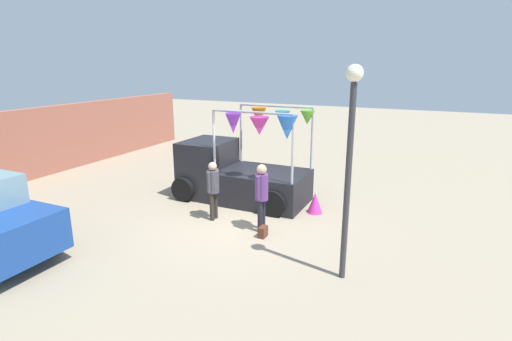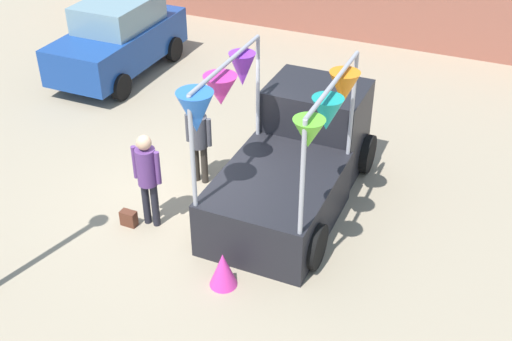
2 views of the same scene
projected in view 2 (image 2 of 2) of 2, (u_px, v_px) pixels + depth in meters
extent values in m
plane|color=gray|center=(197.00, 203.00, 11.79)|extent=(60.00, 60.00, 0.00)
cube|color=black|center=(276.00, 202.00, 10.96)|extent=(1.90, 2.60, 1.00)
cube|color=black|center=(316.00, 129.00, 12.28)|extent=(1.80, 1.40, 1.80)
cube|color=#8CB2C6|center=(317.00, 108.00, 12.03)|extent=(1.76, 1.37, 0.60)
cylinder|color=black|center=(276.00, 134.00, 13.15)|extent=(0.22, 0.76, 0.76)
cylinder|color=black|center=(366.00, 153.00, 12.51)|extent=(0.22, 0.76, 0.76)
cylinder|color=black|center=(208.00, 217.00, 10.81)|extent=(0.22, 0.76, 0.76)
cylinder|color=black|center=(314.00, 246.00, 10.17)|extent=(0.22, 0.76, 0.76)
cylinder|color=#A5A5AD|center=(258.00, 87.00, 11.39)|extent=(0.07, 0.07, 1.91)
cylinder|color=#A5A5AD|center=(352.00, 106.00, 10.81)|extent=(0.07, 0.07, 1.91)
cylinder|color=#A5A5AD|center=(192.00, 153.00, 9.52)|extent=(0.07, 0.07, 1.91)
cylinder|color=#A5A5AD|center=(302.00, 180.00, 8.94)|extent=(0.07, 0.07, 1.91)
cylinder|color=#A5A5AD|center=(227.00, 63.00, 9.93)|extent=(0.07, 2.44, 0.07)
cylinder|color=#A5A5AD|center=(334.00, 83.00, 9.35)|extent=(0.07, 2.44, 0.07)
cone|color=blue|center=(196.00, 112.00, 9.32)|extent=(0.75, 0.75, 0.65)
cone|color=#66CC33|center=(309.00, 133.00, 8.71)|extent=(0.48, 0.48, 0.43)
cone|color=#D83399|center=(220.00, 90.00, 9.95)|extent=(0.76, 0.76, 0.50)
cone|color=teal|center=(327.00, 114.00, 9.39)|extent=(0.66, 0.66, 0.53)
cone|color=purple|center=(242.00, 70.00, 10.57)|extent=(0.50, 0.50, 0.58)
cone|color=orange|center=(344.00, 88.00, 9.98)|extent=(0.69, 0.69, 0.55)
cube|color=navy|center=(119.00, 45.00, 16.12)|extent=(1.70, 4.00, 0.90)
cube|color=#72939E|center=(118.00, 13.00, 15.81)|extent=(1.50, 2.10, 0.66)
cylinder|color=black|center=(120.00, 39.00, 17.61)|extent=(0.18, 0.64, 0.64)
cylinder|color=black|center=(174.00, 49.00, 17.04)|extent=(0.18, 0.64, 0.64)
cylinder|color=black|center=(63.00, 75.00, 15.70)|extent=(0.18, 0.64, 0.64)
cylinder|color=black|center=(121.00, 87.00, 15.13)|extent=(0.18, 0.64, 0.64)
cylinder|color=black|center=(146.00, 202.00, 11.08)|extent=(0.13, 0.13, 0.85)
cylinder|color=black|center=(155.00, 205.00, 11.02)|extent=(0.13, 0.13, 0.85)
cylinder|color=#593372|center=(146.00, 167.00, 10.63)|extent=(0.34, 0.34, 0.67)
sphere|color=tan|center=(144.00, 143.00, 10.38)|extent=(0.25, 0.25, 0.25)
cylinder|color=#593372|center=(135.00, 162.00, 10.69)|extent=(0.09, 0.09, 0.60)
cylinder|color=#593372|center=(158.00, 168.00, 10.54)|extent=(0.09, 0.09, 0.60)
cylinder|color=#2D2823|center=(196.00, 163.00, 12.21)|extent=(0.13, 0.13, 0.78)
cylinder|color=#2D2823|center=(204.00, 165.00, 12.15)|extent=(0.13, 0.13, 0.78)
cylinder|color=#3F3F47|center=(198.00, 132.00, 11.80)|extent=(0.34, 0.34, 0.62)
sphere|color=tan|center=(197.00, 111.00, 11.57)|extent=(0.23, 0.23, 0.23)
cylinder|color=#3F3F47|center=(188.00, 128.00, 11.86)|extent=(0.09, 0.09, 0.56)
cylinder|color=#3F3F47|center=(209.00, 132.00, 11.71)|extent=(0.09, 0.09, 0.56)
cube|color=#592D1E|center=(129.00, 218.00, 11.17)|extent=(0.28, 0.16, 0.28)
cone|color=#D83399|center=(223.00, 270.00, 9.83)|extent=(0.62, 0.62, 0.60)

